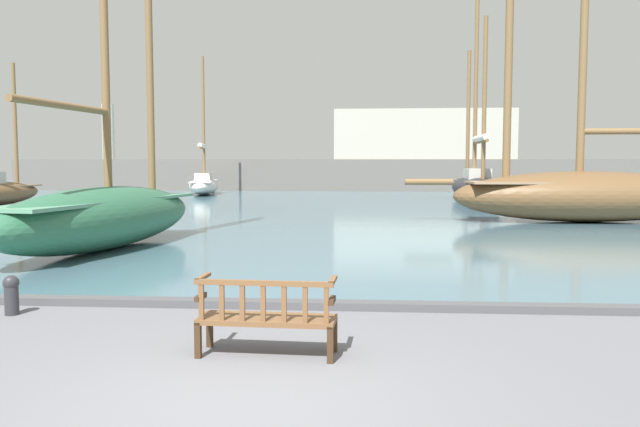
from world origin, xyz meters
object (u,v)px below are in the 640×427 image
object	(u,v)px
mooring_bollard	(11,293)
sailboat_centre_channel	(105,211)
sailboat_outer_starboard	(585,191)
park_bench	(267,316)
sailboat_nearest_starboard	(475,182)
sailboat_far_starboard	(204,184)

from	to	relation	value
mooring_bollard	sailboat_centre_channel	bearing A→B (deg)	101.95
sailboat_outer_starboard	mooring_bollard	size ratio (longest dim) A/B	19.82
sailboat_outer_starboard	sailboat_centre_channel	xyz separation A→B (m)	(-14.89, -8.72, -0.18)
park_bench	sailboat_nearest_starboard	distance (m)	32.98
sailboat_outer_starboard	mooring_bollard	world-z (taller)	sailboat_outer_starboard
park_bench	sailboat_outer_starboard	bearing A→B (deg)	61.20
park_bench	sailboat_outer_starboard	distance (m)	19.51
sailboat_outer_starboard	sailboat_centre_channel	bearing A→B (deg)	-149.65
park_bench	sailboat_nearest_starboard	world-z (taller)	sailboat_nearest_starboard
sailboat_far_starboard	sailboat_centre_channel	distance (m)	30.06
sailboat_far_starboard	sailboat_outer_starboard	size ratio (longest dim) A/B	0.85
sailboat_far_starboard	mooring_bollard	size ratio (longest dim) A/B	16.90
park_bench	sailboat_outer_starboard	world-z (taller)	sailboat_outer_starboard
sailboat_centre_channel	sailboat_outer_starboard	bearing A→B (deg)	30.35
sailboat_outer_starboard	sailboat_centre_channel	distance (m)	17.26
sailboat_far_starboard	sailboat_nearest_starboard	size ratio (longest dim) A/B	0.80
park_bench	sailboat_far_starboard	size ratio (longest dim) A/B	0.16
sailboat_nearest_starboard	park_bench	bearing A→B (deg)	-103.78
park_bench	sailboat_far_starboard	distance (m)	39.45
sailboat_far_starboard	sailboat_centre_channel	world-z (taller)	sailboat_centre_channel
park_bench	sailboat_centre_channel	xyz separation A→B (m)	(-5.50, 8.36, 0.59)
sailboat_nearest_starboard	sailboat_centre_channel	bearing A→B (deg)	-119.43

